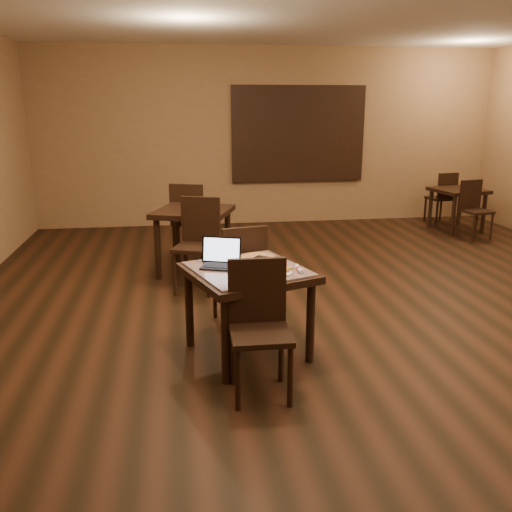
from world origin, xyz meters
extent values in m
plane|color=black|center=(0.00, 0.00, 0.00)|extent=(10.00, 10.00, 0.00)
cube|color=#966B4C|center=(0.00, 5.00, 1.50)|extent=(8.00, 0.02, 3.00)
cube|color=#265C8E|center=(0.50, 4.97, 1.55)|extent=(2.20, 0.04, 1.50)
cube|color=black|center=(0.50, 4.95, 1.55)|extent=(2.34, 0.02, 1.64)
cylinder|color=black|center=(-1.31, -0.71, 0.35)|extent=(0.07, 0.07, 0.71)
cylinder|color=black|center=(-1.56, 0.00, 0.35)|extent=(0.07, 0.07, 0.71)
cylinder|color=black|center=(-0.59, -0.46, 0.35)|extent=(0.07, 0.07, 0.71)
cylinder|color=black|center=(-0.84, 0.26, 0.35)|extent=(0.07, 0.07, 0.71)
cube|color=black|center=(-1.08, -0.23, 0.72)|extent=(1.17, 1.17, 0.06)
cube|color=#1B59AF|center=(-1.08, -0.23, 0.76)|extent=(1.07, 1.07, 0.02)
cylinder|color=black|center=(-1.26, -1.11, 0.23)|extent=(0.04, 0.04, 0.46)
cylinder|color=black|center=(-1.26, -0.74, 0.23)|extent=(0.04, 0.04, 0.46)
cylinder|color=black|center=(-0.90, -1.11, 0.23)|extent=(0.04, 0.04, 0.46)
cylinder|color=black|center=(-0.89, -0.75, 0.23)|extent=(0.04, 0.04, 0.46)
cube|color=black|center=(-1.08, -0.93, 0.48)|extent=(0.44, 0.44, 0.04)
cube|color=black|center=(-1.07, -0.73, 0.75)|extent=(0.43, 0.05, 0.49)
cylinder|color=black|center=(-0.94, 0.69, 0.23)|extent=(0.04, 0.04, 0.46)
cylinder|color=black|center=(-0.86, 0.33, 0.23)|extent=(0.04, 0.04, 0.46)
cylinder|color=black|center=(-1.30, 0.61, 0.23)|extent=(0.04, 0.04, 0.46)
cylinder|color=black|center=(-1.22, 0.25, 0.23)|extent=(0.04, 0.04, 0.46)
cube|color=black|center=(-1.08, 0.47, 0.48)|extent=(0.51, 0.51, 0.04)
cube|color=black|center=(-1.03, 0.28, 0.75)|extent=(0.43, 0.13, 0.49)
cube|color=black|center=(-1.28, -0.18, 0.77)|extent=(0.39, 0.33, 0.02)
cube|color=black|center=(-1.28, -0.06, 0.88)|extent=(0.33, 0.16, 0.22)
cube|color=#C9D5FF|center=(-1.28, -0.07, 0.89)|extent=(0.30, 0.14, 0.19)
cylinder|color=white|center=(-0.86, -0.41, 0.77)|extent=(0.23, 0.23, 0.01)
cylinder|color=silver|center=(-0.96, 0.01, 0.77)|extent=(0.40, 0.40, 0.01)
cylinder|color=beige|center=(-0.96, 0.01, 0.78)|extent=(0.30, 0.30, 0.02)
torus|color=gold|center=(-0.96, 0.01, 0.78)|extent=(0.31, 0.31, 0.02)
cube|color=silver|center=(-0.94, -0.01, 0.79)|extent=(0.22, 0.20, 0.01)
cylinder|color=white|center=(-0.68, -0.37, 0.78)|extent=(0.04, 0.17, 0.04)
cylinder|color=#AF152D|center=(-0.68, -0.37, 0.78)|extent=(0.04, 0.03, 0.04)
cylinder|color=black|center=(2.76, 3.55, 0.33)|extent=(0.07, 0.07, 0.67)
cylinder|color=black|center=(2.65, 4.14, 0.33)|extent=(0.07, 0.07, 0.67)
cylinder|color=black|center=(3.35, 3.66, 0.33)|extent=(0.07, 0.07, 0.67)
cylinder|color=black|center=(3.24, 4.25, 0.33)|extent=(0.07, 0.07, 0.67)
cube|color=black|center=(3.00, 3.90, 0.68)|extent=(0.87, 0.87, 0.06)
cylinder|color=black|center=(2.86, 3.09, 0.21)|extent=(0.04, 0.04, 0.42)
cylinder|color=black|center=(2.80, 3.43, 0.21)|extent=(0.04, 0.04, 0.42)
cylinder|color=black|center=(3.20, 3.16, 0.21)|extent=(0.04, 0.04, 0.42)
cylinder|color=black|center=(3.14, 3.49, 0.21)|extent=(0.04, 0.04, 0.42)
cube|color=black|center=(3.00, 3.29, 0.44)|extent=(0.46, 0.46, 0.04)
cube|color=black|center=(2.97, 3.47, 0.69)|extent=(0.39, 0.11, 0.45)
cylinder|color=black|center=(3.14, 4.71, 0.21)|extent=(0.04, 0.04, 0.42)
cylinder|color=black|center=(3.20, 4.38, 0.21)|extent=(0.04, 0.04, 0.42)
cylinder|color=black|center=(2.80, 4.65, 0.21)|extent=(0.04, 0.04, 0.42)
cylinder|color=black|center=(2.86, 4.32, 0.21)|extent=(0.04, 0.04, 0.42)
cube|color=black|center=(3.00, 4.51, 0.44)|extent=(0.46, 0.46, 0.04)
cube|color=black|center=(3.03, 4.34, 0.69)|extent=(0.39, 0.11, 0.45)
cylinder|color=black|center=(-1.88, 1.95, 0.38)|extent=(0.08, 0.08, 0.77)
cylinder|color=black|center=(-1.65, 2.60, 0.38)|extent=(0.08, 0.08, 0.77)
cylinder|color=black|center=(-1.23, 1.72, 0.38)|extent=(0.08, 0.08, 0.77)
cylinder|color=black|center=(-1.00, 2.37, 0.38)|extent=(0.08, 0.08, 0.77)
cube|color=black|center=(-1.44, 2.16, 0.78)|extent=(1.11, 1.11, 0.07)
cylinder|color=black|center=(-1.69, 1.34, 0.24)|extent=(0.04, 0.04, 0.49)
cylinder|color=black|center=(-1.56, 1.71, 0.24)|extent=(0.04, 0.04, 0.49)
cylinder|color=black|center=(-1.32, 1.21, 0.24)|extent=(0.04, 0.04, 0.49)
cylinder|color=black|center=(-1.19, 1.57, 0.24)|extent=(0.04, 0.04, 0.49)
cube|color=black|center=(-1.44, 1.46, 0.51)|extent=(0.58, 0.58, 0.04)
cube|color=black|center=(-1.37, 1.65, 0.79)|extent=(0.44, 0.20, 0.52)
cylinder|color=black|center=(-1.19, 2.98, 0.24)|extent=(0.04, 0.04, 0.49)
cylinder|color=black|center=(-1.32, 2.61, 0.24)|extent=(0.04, 0.04, 0.49)
cylinder|color=black|center=(-1.56, 3.11, 0.24)|extent=(0.04, 0.04, 0.49)
cylinder|color=black|center=(-1.69, 2.75, 0.24)|extent=(0.04, 0.04, 0.49)
cube|color=black|center=(-1.44, 2.86, 0.51)|extent=(0.58, 0.58, 0.04)
cube|color=black|center=(-1.51, 2.67, 0.79)|extent=(0.44, 0.20, 0.52)
camera|label=1|loc=(-1.63, -4.45, 2.07)|focal=38.00mm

